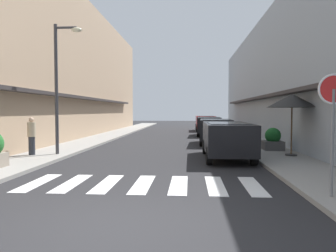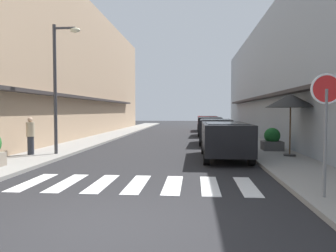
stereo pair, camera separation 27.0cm
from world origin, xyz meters
TOP-DOWN VIEW (x-y plane):
  - ground_plane at (0.00, 15.69)m, footprint 86.28×86.28m
  - sidewalk_left at (-4.90, 15.69)m, footprint 2.24×54.90m
  - sidewalk_right at (4.90, 15.69)m, footprint 2.24×54.90m
  - building_row_left at (-8.51, 16.65)m, footprint 5.50×37.29m
  - building_row_right at (8.51, 16.65)m, footprint 5.50×37.29m
  - crosswalk at (-0.00, 3.02)m, footprint 6.15×2.20m
  - parked_car_near at (2.73, 7.73)m, footprint 1.82×4.48m
  - parked_car_mid at (2.73, 13.52)m, footprint 1.95×4.04m
  - parked_car_far at (2.73, 19.84)m, footprint 1.96×4.09m
  - parked_car_distant at (2.73, 26.10)m, footprint 1.84×4.25m
  - round_street_sign at (4.24, 1.68)m, footprint 0.65×0.07m
  - street_lamp at (-4.18, 7.91)m, footprint 1.19×0.28m
  - cafe_umbrella at (5.36, 8.06)m, footprint 2.00×2.00m
  - planter_midblock at (5.10, 9.95)m, footprint 0.89×0.89m
  - pedestrian_walking_near at (-5.29, 7.54)m, footprint 0.34×0.34m

SIDE VIEW (x-z plane):
  - ground_plane at x=0.00m, z-range 0.00..0.00m
  - crosswalk at x=0.00m, z-range 0.00..0.01m
  - sidewalk_left at x=-4.90m, z-range 0.00..0.12m
  - sidewalk_right at x=4.90m, z-range 0.00..0.12m
  - planter_midblock at x=5.10m, z-range 0.06..1.10m
  - parked_car_mid at x=2.73m, z-range 0.19..1.66m
  - parked_car_far at x=2.73m, z-range 0.19..1.66m
  - parked_car_distant at x=2.73m, z-range 0.19..1.66m
  - parked_car_near at x=2.73m, z-range 0.19..1.66m
  - pedestrian_walking_near at x=-5.29m, z-range 0.15..1.71m
  - round_street_sign at x=4.24m, z-range 0.81..3.41m
  - cafe_umbrella at x=5.36m, z-range 1.08..3.59m
  - street_lamp at x=-4.18m, z-range 0.72..6.15m
  - building_row_right at x=8.51m, z-range 0.00..8.21m
  - building_row_left at x=-8.51m, z-range 0.00..9.86m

